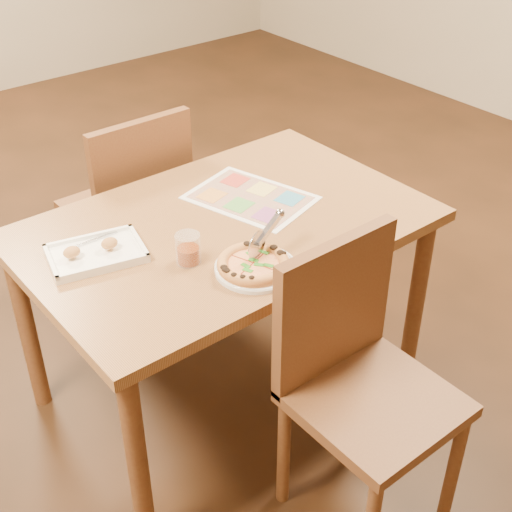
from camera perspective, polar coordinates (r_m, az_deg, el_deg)
room at (r=2.06m, az=-2.96°, el=17.88°), size 7.00×7.00×7.00m
dining_table at (r=2.36m, az=-2.46°, el=0.98°), size 1.30×0.85×0.72m
chair_near at (r=2.05m, az=7.82°, el=-7.79°), size 0.42×0.42×0.47m
chair_far at (r=2.84m, az=-9.75°, el=4.96°), size 0.42×0.42×0.47m
plate at (r=2.08m, az=-0.00°, el=-0.99°), size 0.29×0.29×0.01m
pizza at (r=2.07m, az=-0.21°, el=-0.64°), size 0.21×0.21×0.03m
pizza_cutter at (r=2.09m, az=0.70°, el=1.72°), size 0.17×0.06×0.10m
appetizer_tray at (r=2.19m, az=-12.72°, el=0.17°), size 0.32×0.25×0.05m
glass_tumbler at (r=2.11m, az=-5.45°, el=0.44°), size 0.08×0.08×0.09m
menu at (r=2.45m, az=-0.44°, el=4.71°), size 0.39×0.47×0.00m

